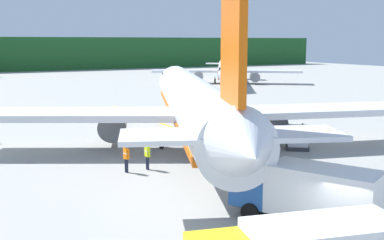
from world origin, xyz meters
TOP-DOWN VIEW (x-y plane):
  - ground at (0.00, 48.00)m, footprint 240.00×320.00m
  - airliner_foreground at (4.44, 20.31)m, footprint 33.58×39.98m
  - airliner_mid_apron at (36.38, 66.83)m, footprint 27.32×32.17m
  - service_truck_fuel at (0.89, 2.83)m, footprint 4.93×6.84m
  - cargo_container_mid at (2.30, 11.01)m, footprint 1.84×1.84m
  - cargo_container_far at (10.78, 15.06)m, footprint 2.35×2.35m
  - crew_marshaller at (-1.76, 14.93)m, footprint 0.25×0.63m
  - crew_loader_right at (-3.20, 14.91)m, footprint 0.30×0.62m
  - apron_guide_line at (6.28, 15.84)m, footprint 0.30×60.00m

SIDE VIEW (x-z plane):
  - ground at x=0.00m, z-range -0.20..0.00m
  - apron_guide_line at x=6.28m, z-range 0.00..0.01m
  - cargo_container_mid at x=2.30m, z-range -0.06..1.78m
  - cargo_container_far at x=10.78m, z-range -0.05..1.90m
  - crew_marshaller at x=-1.76m, z-range 0.16..1.93m
  - crew_loader_right at x=-3.20m, z-range 0.17..1.96m
  - service_truck_fuel at x=0.89m, z-range 0.17..2.95m
  - airliner_mid_apron at x=36.38m, z-range -2.21..8.05m
  - airliner_foreground at x=4.44m, z-range -2.56..9.34m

